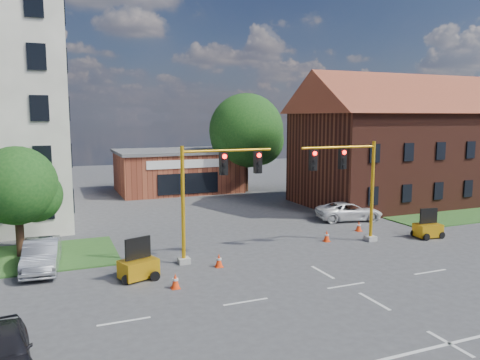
{
  "coord_description": "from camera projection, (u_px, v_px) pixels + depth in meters",
  "views": [
    {
      "loc": [
        -12.31,
        -17.18,
        7.66
      ],
      "look_at": [
        -1.16,
        10.0,
        3.7
      ],
      "focal_mm": 35.0,
      "sensor_mm": 36.0,
      "label": 1
    }
  ],
  "objects": [
    {
      "name": "ground",
      "position": [
        346.0,
        286.0,
        21.41
      ],
      "size": [
        120.0,
        120.0,
        0.0
      ],
      "primitive_type": "plane",
      "color": "#3D3D3F",
      "rests_on": "ground"
    },
    {
      "name": "brick_shop",
      "position": [
        177.0,
        170.0,
        48.61
      ],
      "size": [
        12.4,
        8.4,
        4.3
      ],
      "color": "maroon",
      "rests_on": "ground"
    },
    {
      "name": "townhouse_row",
      "position": [
        411.0,
        136.0,
        42.06
      ],
      "size": [
        21.0,
        11.0,
        11.5
      ],
      "color": "#4D2117",
      "rests_on": "ground"
    },
    {
      "name": "lane_markings",
      "position": [
        390.0,
        310.0,
        18.66
      ],
      "size": [
        60.0,
        36.0,
        0.01
      ],
      "primitive_type": null,
      "color": "silver",
      "rests_on": "ground"
    },
    {
      "name": "tree_large",
      "position": [
        249.0,
        133.0,
        48.02
      ],
      "size": [
        7.97,
        7.59,
        10.08
      ],
      "color": "#331D12",
      "rests_on": "ground"
    },
    {
      "name": "signal_mast_east",
      "position": [
        350.0,
        180.0,
        28.02
      ],
      "size": [
        5.3,
        0.6,
        6.2
      ],
      "color": "gray",
      "rests_on": "ground"
    },
    {
      "name": "trailer_west",
      "position": [
        138.0,
        266.0,
        22.23
      ],
      "size": [
        1.98,
        1.64,
        1.93
      ],
      "rotation": [
        0.0,
        0.0,
        0.35
      ],
      "color": "gold",
      "rests_on": "ground"
    },
    {
      "name": "trailer_east",
      "position": [
        428.0,
        229.0,
        29.87
      ],
      "size": [
        1.71,
        1.24,
        1.82
      ],
      "rotation": [
        0.0,
        0.0,
        -0.11
      ],
      "color": "gold",
      "rests_on": "ground"
    },
    {
      "name": "cone_d",
      "position": [
        359.0,
        226.0,
        31.57
      ],
      "size": [
        0.4,
        0.4,
        0.7
      ],
      "color": "#FF3B0D",
      "rests_on": "ground"
    },
    {
      "name": "sedan_silver_front",
      "position": [
        42.0,
        255.0,
        23.51
      ],
      "size": [
        1.99,
        4.78,
        1.54
      ],
      "primitive_type": "imported",
      "rotation": [
        0.0,
        0.0,
        -0.08
      ],
      "color": "#95979C",
      "rests_on": "ground"
    },
    {
      "name": "pickup_white",
      "position": [
        349.0,
        211.0,
        34.93
      ],
      "size": [
        5.25,
        3.2,
        1.36
      ],
      "primitive_type": "imported",
      "rotation": [
        0.0,
        0.0,
        1.37
      ],
      "color": "white",
      "rests_on": "ground"
    },
    {
      "name": "cone_a",
      "position": [
        175.0,
        281.0,
        21.0
      ],
      "size": [
        0.4,
        0.4,
        0.7
      ],
      "color": "#FF3B0D",
      "rests_on": "ground"
    },
    {
      "name": "sedan_dark",
      "position": [
        2.0,
        351.0,
        14.04
      ],
      "size": [
        2.09,
        4.26,
        1.4
      ],
      "primitive_type": "imported",
      "rotation": [
        0.0,
        0.0,
        0.11
      ],
      "color": "black",
      "rests_on": "ground"
    },
    {
      "name": "grass_verge_ne",
      "position": [
        472.0,
        216.0,
        36.43
      ],
      "size": [
        14.0,
        4.0,
        0.08
      ],
      "primitive_type": "cube",
      "color": "#2A541F",
      "rests_on": "ground"
    },
    {
      "name": "cone_b",
      "position": [
        219.0,
        261.0,
        24.01
      ],
      "size": [
        0.4,
        0.4,
        0.7
      ],
      "color": "#FF3B0D",
      "rests_on": "ground"
    },
    {
      "name": "tree_nw_front",
      "position": [
        22.0,
        188.0,
        25.41
      ],
      "size": [
        4.49,
        4.27,
        6.12
      ],
      "color": "#331D12",
      "rests_on": "ground"
    },
    {
      "name": "signal_mast_west",
      "position": [
        213.0,
        188.0,
        24.74
      ],
      "size": [
        5.3,
        0.6,
        6.2
      ],
      "color": "gray",
      "rests_on": "ground"
    },
    {
      "name": "cone_c",
      "position": [
        327.0,
        236.0,
        28.94
      ],
      "size": [
        0.4,
        0.4,
        0.7
      ],
      "color": "#FF3B0D",
      "rests_on": "ground"
    }
  ]
}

